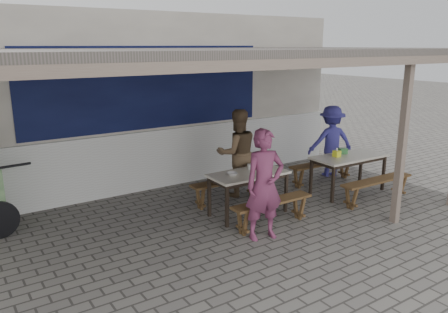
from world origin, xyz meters
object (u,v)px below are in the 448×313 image
object	(u,v)px
bench_left_wall	(227,186)
bench_right_street	(377,185)
patron_right_table	(331,141)
bench_right_wall	(322,167)
patron_street_side	(264,185)
condiment_jar	(250,167)
donation_box	(343,151)
bench_left_street	(272,207)
tissue_box	(337,154)
table_left	(248,177)
table_right	(349,159)
condiment_bowl	(232,174)
patron_wall_side	(237,153)

from	to	relation	value
bench_left_wall	bench_right_street	xyz separation A→B (m)	(2.33, -1.51, 0.01)
bench_right_street	patron_right_table	size ratio (longest dim) A/B	1.04
bench_right_wall	patron_street_side	bearing A→B (deg)	-150.51
patron_street_side	condiment_jar	xyz separation A→B (m)	(0.53, 1.07, -0.05)
donation_box	bench_right_street	bearing A→B (deg)	-92.31
bench_left_street	condiment_jar	xyz separation A→B (m)	(0.16, 0.82, 0.46)
bench_right_wall	bench_left_street	bearing A→B (deg)	-151.50
patron_right_table	tissue_box	distance (m)	1.26
table_left	patron_right_table	distance (m)	3.06
table_left	table_right	distance (m)	2.37
table_right	bench_right_street	bearing A→B (deg)	-90.00
table_left	bench_right_street	distance (m)	2.52
condiment_jar	condiment_bowl	distance (m)	0.48
condiment_bowl	donation_box	bearing A→B (deg)	-0.29
table_left	bench_left_street	world-z (taller)	table_left
bench_left_street	donation_box	bearing A→B (deg)	16.50
bench_left_wall	patron_street_side	world-z (taller)	patron_street_side
patron_right_table	patron_wall_side	bearing A→B (deg)	21.57
bench_right_street	condiment_jar	distance (m)	2.46
bench_left_wall	patron_street_side	bearing A→B (deg)	-103.32
table_right	bench_right_wall	distance (m)	0.78
bench_left_street	condiment_jar	distance (m)	0.95
patron_wall_side	donation_box	xyz separation A→B (m)	(1.95, -0.90, -0.04)
bench_left_street	patron_wall_side	xyz separation A→B (m)	(0.43, 1.58, 0.51)
bench_right_street	condiment_jar	bearing A→B (deg)	156.68
bench_right_wall	patron_right_table	distance (m)	0.77
patron_wall_side	donation_box	bearing A→B (deg)	170.27
bench_left_street	patron_right_table	distance (m)	3.34
tissue_box	condiment_bowl	xyz separation A→B (m)	(-2.40, 0.11, -0.04)
bench_left_street	bench_right_wall	distance (m)	2.68
bench_left_street	table_right	xyz separation A→B (m)	(2.37, 0.50, 0.34)
table_right	bench_right_wall	bearing A→B (deg)	90.00
patron_wall_side	patron_right_table	world-z (taller)	patron_wall_side
table_right	tissue_box	distance (m)	0.32
bench_right_wall	donation_box	world-z (taller)	donation_box
bench_left_wall	tissue_box	world-z (taller)	tissue_box
table_left	condiment_jar	distance (m)	0.26
bench_left_wall	table_right	xyz separation A→B (m)	(2.36, -0.80, 0.34)
bench_right_wall	condiment_jar	distance (m)	2.31
bench_left_wall	tissue_box	size ratio (longest dim) A/B	12.16
bench_left_street	bench_left_wall	size ratio (longest dim) A/B	1.00
bench_left_wall	condiment_jar	size ratio (longest dim) A/B	15.94
condiment_bowl	condiment_jar	bearing A→B (deg)	15.59
bench_left_street	bench_left_wall	distance (m)	1.30
bench_left_wall	tissue_box	xyz separation A→B (m)	(2.08, -0.72, 0.47)
patron_right_table	tissue_box	xyz separation A→B (m)	(-0.84, -0.93, 0.02)
bench_left_street	patron_wall_side	world-z (taller)	patron_wall_side
bench_right_wall	patron_wall_side	world-z (taller)	patron_wall_side
table_right	condiment_bowl	size ratio (longest dim) A/B	8.97
bench_left_street	patron_street_side	xyz separation A→B (m)	(-0.37, -0.25, 0.51)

